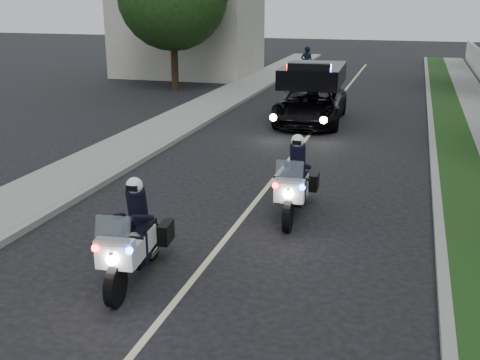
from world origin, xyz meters
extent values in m
plane|color=black|center=(0.00, 0.00, 0.00)|extent=(120.00, 120.00, 0.00)
cube|color=gray|center=(4.10, 10.00, 0.07)|extent=(0.20, 60.00, 0.15)
cube|color=#193814|center=(4.80, 10.00, 0.08)|extent=(1.20, 60.00, 0.16)
cube|color=gray|center=(-4.10, 10.00, 0.07)|extent=(0.20, 60.00, 0.15)
cube|color=gray|center=(-5.20, 10.00, 0.08)|extent=(2.00, 60.00, 0.16)
cube|color=#A8A396|center=(-10.00, 26.00, 3.50)|extent=(8.00, 6.00, 7.00)
cube|color=#BFB78C|center=(0.00, 10.00, 0.00)|extent=(0.12, 50.00, 0.01)
imported|color=black|center=(-0.34, 14.09, 0.00)|extent=(2.60, 5.26, 2.51)
imported|color=black|center=(-2.41, 24.45, 0.00)|extent=(0.62, 1.64, 0.85)
imported|color=black|center=(-2.41, 24.45, 0.00)|extent=(0.70, 0.50, 1.82)
camera|label=1|loc=(3.32, -7.67, 4.63)|focal=43.23mm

